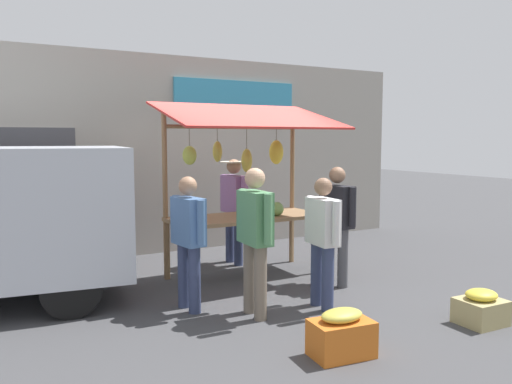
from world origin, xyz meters
TOP-DOWN VIEW (x-y plane):
  - ground_plane at (0.00, 0.00)m, footprint 40.00×40.00m
  - street_backdrop at (0.05, -2.20)m, footprint 9.00×0.30m
  - market_stall at (-0.02, -0.02)m, footprint 2.50×1.46m
  - vendor_with_sunhat at (-0.20, -0.75)m, footprint 0.43×0.71m
  - shopper_with_ponytail at (-0.09, 1.70)m, footprint 0.27×0.67m
  - shopper_in_grey_tee at (1.29, 1.00)m, footprint 0.27×0.67m
  - shopper_with_shopping_bag at (0.73, 1.56)m, footprint 0.24×0.71m
  - shopper_in_striped_shirt at (-0.84, 1.01)m, footprint 0.25×0.69m
  - produce_crate_near at (-1.25, 2.98)m, footprint 0.48×0.43m
  - produce_crate_side at (0.58, 2.90)m, footprint 0.60×0.43m

SIDE VIEW (x-z plane):
  - ground_plane at x=0.00m, z-range 0.00..0.00m
  - produce_crate_near at x=-1.25m, z-range -0.02..0.36m
  - produce_crate_side at x=0.58m, z-range -0.02..0.43m
  - shopper_with_ponytail at x=-0.09m, z-range 0.11..1.64m
  - shopper_in_grey_tee at x=1.29m, z-range 0.11..1.67m
  - shopper_in_striped_shirt at x=-0.84m, z-range 0.12..1.73m
  - shopper_with_shopping_bag at x=0.73m, z-range 0.13..1.80m
  - vendor_with_sunhat at x=-0.20m, z-range 0.15..1.81m
  - market_stall at x=-0.02m, z-range 0.29..2.79m
  - street_backdrop at x=0.05m, z-range 0.00..3.40m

